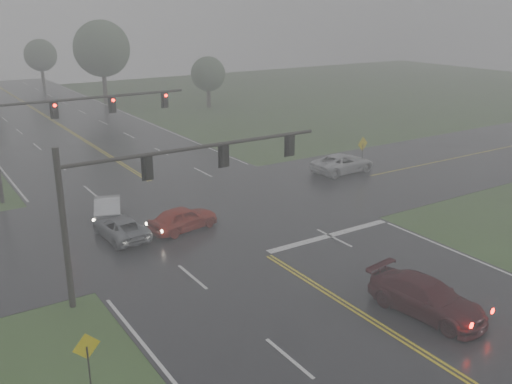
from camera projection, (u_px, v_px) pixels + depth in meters
main_road at (214, 222)px, 34.88m from camera, size 18.00×160.00×0.02m
cross_street at (199, 212)px, 36.48m from camera, size 120.00×14.00×0.02m
stop_bar at (330, 236)px, 32.74m from camera, size 8.50×0.50×0.01m
sedan_maroon at (425, 314)px, 24.50m from camera, size 2.88×5.51×1.53m
sedan_red at (184, 230)px, 33.59m from camera, size 4.48×2.44×1.45m
sedan_silver at (109, 218)px, 35.46m from camera, size 2.90×4.62×1.44m
car_grey at (121, 238)px, 32.47m from camera, size 2.30×4.57×1.24m
pickup_white at (343, 172)px, 45.21m from camera, size 5.38×2.62×1.48m
signal_gantry_near at (152, 182)px, 25.63m from camera, size 13.19×0.31×7.19m
signal_gantry_far at (59, 120)px, 38.87m from camera, size 13.69×0.37×7.35m
sign_diamond_west at (87, 354)px, 18.96m from camera, size 0.98×0.17×2.36m
sign_diamond_east at (363, 148)px, 45.05m from camera, size 1.15×0.24×2.78m
tree_ne_a at (102, 49)px, 75.13m from camera, size 7.41×7.41×10.88m
tree_e_near at (208, 74)px, 72.76m from camera, size 4.41×4.41×6.47m
tree_n_far at (40, 55)px, 91.55m from camera, size 5.14×5.14×7.54m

